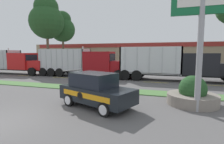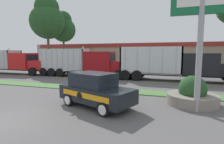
{
  "view_description": "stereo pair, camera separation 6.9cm",
  "coord_description": "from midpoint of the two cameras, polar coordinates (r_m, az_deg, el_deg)",
  "views": [
    {
      "loc": [
        6.64,
        -5.04,
        2.9
      ],
      "look_at": [
        2.4,
        7.92,
        1.4
      ],
      "focal_mm": 28.0,
      "sensor_mm": 36.0,
      "label": 1
    },
    {
      "loc": [
        6.7,
        -5.02,
        2.9
      ],
      "look_at": [
        2.4,
        7.92,
        1.4
      ],
      "focal_mm": 28.0,
      "sensor_mm": 36.0,
      "label": 2
    }
  ],
  "objects": [
    {
      "name": "centre_line_6",
      "position": [
        18.16,
        31.21,
        -3.8
      ],
      "size": [
        2.4,
        0.14,
        0.01
      ],
      "primitive_type": "cube",
      "color": "yellow",
      "rests_on": "ground_plane"
    },
    {
      "name": "store_building_backdrop",
      "position": [
        42.66,
        3.8,
        5.68
      ],
      "size": [
        41.22,
        12.1,
        4.89
      ],
      "color": "#9E896B",
      "rests_on": "ground_plane"
    },
    {
      "name": "grass_verge",
      "position": [
        14.54,
        -9.64,
        -5.18
      ],
      "size": [
        120.0,
        1.68,
        0.06
      ],
      "primitive_type": "cube",
      "color": "#517F42",
      "rests_on": "ground_plane"
    },
    {
      "name": "tree_behind_far_right",
      "position": [
        35.88,
        -15.89,
        13.88
      ],
      "size": [
        4.68,
        4.68,
        10.84
      ],
      "color": "brown",
      "rests_on": "ground_plane"
    },
    {
      "name": "rally_car",
      "position": [
        9.47,
        -5.52,
        -5.76
      ],
      "size": [
        4.52,
        3.17,
        1.86
      ],
      "color": "black",
      "rests_on": "ground_plane"
    },
    {
      "name": "centre_line_2",
      "position": [
        24.82,
        -26.68,
        -1.08
      ],
      "size": [
        2.4,
        0.14,
        0.01
      ],
      "primitive_type": "cube",
      "color": "yellow",
      "rests_on": "ground_plane"
    },
    {
      "name": "dump_truck_far_right",
      "position": [
        27.66,
        -29.29,
        2.68
      ],
      "size": [
        12.24,
        2.69,
        3.52
      ],
      "color": "black",
      "rests_on": "ground_plane"
    },
    {
      "name": "tree_behind_centre",
      "position": [
        32.86,
        -20.62,
        16.09
      ],
      "size": [
        5.78,
        5.78,
        12.48
      ],
      "color": "brown",
      "rests_on": "ground_plane"
    },
    {
      "name": "dump_truck_mid",
      "position": [
        19.31,
        23.06,
        1.87
      ],
      "size": [
        11.9,
        2.78,
        3.51
      ],
      "color": "black",
      "rests_on": "ground_plane"
    },
    {
      "name": "centre_line_3",
      "position": [
        21.37,
        -16.33,
        -1.75
      ],
      "size": [
        2.4,
        0.14,
        0.01
      ],
      "primitive_type": "cube",
      "color": "yellow",
      "rests_on": "ground_plane"
    },
    {
      "name": "centre_line_4",
      "position": [
        18.87,
        -2.66,
        -2.54
      ],
      "size": [
        2.4,
        0.14,
        0.01
      ],
      "primitive_type": "cube",
      "color": "yellow",
      "rests_on": "ground_plane"
    },
    {
      "name": "centre_line_5",
      "position": [
        17.72,
        13.93,
        -3.3
      ],
      "size": [
        2.4,
        0.14,
        0.01
      ],
      "primitive_type": "cube",
      "color": "yellow",
      "rests_on": "ground_plane"
    },
    {
      "name": "dump_truck_trail",
      "position": [
        21.1,
        -7.24,
        2.71
      ],
      "size": [
        11.42,
        2.56,
        3.64
      ],
      "color": "black",
      "rests_on": "ground_plane"
    },
    {
      "name": "store_sign_post",
      "position": [
        9.55,
        27.05,
        15.79
      ],
      "size": [
        2.78,
        0.28,
        6.41
      ],
      "color": "#9E9EA3",
      "rests_on": "ground_plane"
    },
    {
      "name": "stone_planter",
      "position": [
        10.87,
        24.61,
        -6.75
      ],
      "size": [
        2.74,
        2.74,
        1.64
      ],
      "color": "gray",
      "rests_on": "ground_plane"
    },
    {
      "name": "traffic_cone",
      "position": [
        11.34,
        -2.15,
        -6.96
      ],
      "size": [
        0.41,
        0.41,
        0.62
      ],
      "color": "black",
      "rests_on": "ground_plane"
    }
  ]
}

